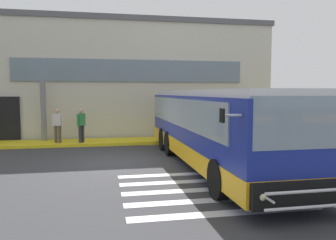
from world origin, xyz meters
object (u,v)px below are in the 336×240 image
entry_support_column (43,111)px  passenger_near_column (58,123)px  safety_bollard_yellow (170,136)px  passenger_by_doorway (81,124)px  bus_main_foreground (215,129)px

entry_support_column → passenger_near_column: entry_support_column is taller
passenger_near_column → safety_bollard_yellow: size_ratio=1.86×
entry_support_column → passenger_by_doorway: 2.31m
entry_support_column → bus_main_foreground: 9.67m
passenger_near_column → passenger_by_doorway: 1.13m
passenger_near_column → entry_support_column: bearing=130.0°
bus_main_foreground → passenger_by_doorway: 7.53m
passenger_near_column → safety_bollard_yellow: 5.53m
safety_bollard_yellow → passenger_near_column: bearing=171.2°
entry_support_column → passenger_by_doorway: (1.93, -1.11, -0.60)m
bus_main_foreground → entry_support_column: bearing=135.4°
bus_main_foreground → passenger_near_column: size_ratio=6.86×
bus_main_foreground → passenger_near_column: bus_main_foreground is taller
bus_main_foreground → passenger_by_doorway: (-4.95, 5.67, -0.25)m
entry_support_column → safety_bollard_yellow: (6.24, -1.80, -1.23)m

